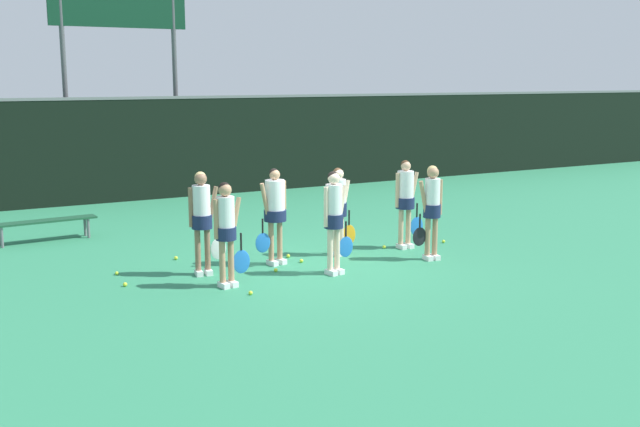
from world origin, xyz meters
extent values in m
plane|color=#2D7F56|center=(0.00, 0.00, 0.00)|extent=(140.00, 140.00, 0.00)
cube|color=black|center=(0.00, 8.91, 1.40)|extent=(60.00, 0.06, 2.79)
cube|color=slate|center=(0.00, 8.91, 2.83)|extent=(60.00, 0.08, 0.08)
cylinder|color=#515156|center=(-2.49, 10.19, 3.14)|extent=(0.14, 0.14, 6.28)
cylinder|color=#515156|center=(0.66, 10.19, 3.14)|extent=(0.14, 0.14, 6.28)
cube|color=#0F3823|center=(-0.92, 10.19, 5.53)|extent=(3.85, 0.12, 1.51)
cube|color=#19472D|center=(-4.06, 4.58, 0.44)|extent=(2.14, 0.52, 0.04)
cylinder|color=slate|center=(-3.21, 4.77, 0.21)|extent=(0.06, 0.06, 0.42)
cylinder|color=slate|center=(-3.19, 4.52, 0.21)|extent=(0.06, 0.06, 0.42)
cylinder|color=slate|center=(-4.92, 4.39, 0.21)|extent=(0.06, 0.06, 0.42)
cylinder|color=tan|center=(-1.91, -0.44, 0.41)|extent=(0.10, 0.10, 0.82)
cylinder|color=tan|center=(-2.07, -0.46, 0.41)|extent=(0.10, 0.10, 0.82)
cube|color=white|center=(-1.90, -0.47, 0.04)|extent=(0.14, 0.25, 0.09)
cube|color=white|center=(-2.06, -0.49, 0.04)|extent=(0.14, 0.25, 0.09)
cylinder|color=#192347|center=(-1.99, -0.45, 0.90)|extent=(0.34, 0.34, 0.21)
cylinder|color=white|center=(-1.99, -0.45, 1.16)|extent=(0.29, 0.29, 0.68)
sphere|color=tan|center=(-1.99, -0.45, 1.61)|extent=(0.21, 0.21, 0.21)
sphere|color=black|center=(-1.99, -0.43, 1.64)|extent=(0.20, 0.20, 0.20)
cylinder|color=tan|center=(-1.80, -0.42, 1.15)|extent=(0.22, 0.10, 0.65)
cylinder|color=tan|center=(-2.16, -0.47, 1.15)|extent=(0.08, 0.08, 0.65)
cylinder|color=black|center=(-1.72, -0.43, 0.73)|extent=(0.03, 0.03, 0.29)
ellipsoid|color=blue|center=(-1.72, -0.43, 0.39)|extent=(0.30, 0.03, 0.40)
cylinder|color=beige|center=(0.03, -0.57, 0.43)|extent=(0.10, 0.10, 0.86)
cylinder|color=beige|center=(-0.13, -0.60, 0.43)|extent=(0.10, 0.10, 0.86)
cube|color=white|center=(0.03, -0.60, 0.04)|extent=(0.15, 0.26, 0.09)
cube|color=white|center=(-0.12, -0.63, 0.04)|extent=(0.15, 0.26, 0.09)
cylinder|color=#192347|center=(-0.05, -0.58, 0.94)|extent=(0.33, 0.33, 0.24)
cylinder|color=white|center=(-0.05, -0.58, 1.22)|extent=(0.29, 0.29, 0.73)
sphere|color=beige|center=(-0.05, -0.58, 1.69)|extent=(0.21, 0.21, 0.21)
sphere|color=black|center=(-0.05, -0.56, 1.71)|extent=(0.19, 0.19, 0.19)
cylinder|color=beige|center=(0.13, -0.55, 1.21)|extent=(0.23, 0.11, 0.69)
cylinder|color=beige|center=(-0.22, -0.62, 1.21)|extent=(0.08, 0.08, 0.69)
cylinder|color=black|center=(0.21, -0.56, 0.78)|extent=(0.03, 0.03, 0.27)
ellipsoid|color=blue|center=(0.21, -0.56, 0.45)|extent=(0.29, 0.03, 0.37)
cylinder|color=tan|center=(2.17, -0.55, 0.42)|extent=(0.10, 0.10, 0.85)
cylinder|color=tan|center=(2.01, -0.53, 0.42)|extent=(0.10, 0.10, 0.85)
cube|color=white|center=(2.16, -0.58, 0.04)|extent=(0.14, 0.25, 0.09)
cube|color=white|center=(2.01, -0.56, 0.04)|extent=(0.14, 0.25, 0.09)
cylinder|color=#192347|center=(2.09, -0.54, 0.93)|extent=(0.33, 0.33, 0.25)
cylinder|color=white|center=(2.09, -0.54, 1.20)|extent=(0.28, 0.28, 0.70)
sphere|color=tan|center=(2.09, -0.54, 1.65)|extent=(0.22, 0.22, 0.22)
sphere|color=#D8B772|center=(2.09, -0.52, 1.68)|extent=(0.20, 0.20, 0.20)
cylinder|color=tan|center=(1.91, -0.52, 1.18)|extent=(0.22, 0.10, 0.66)
cylinder|color=tan|center=(2.26, -0.56, 1.18)|extent=(0.08, 0.08, 0.66)
cylinder|color=black|center=(1.83, -0.53, 0.77)|extent=(0.03, 0.03, 0.26)
ellipsoid|color=black|center=(1.83, -0.53, 0.46)|extent=(0.31, 0.03, 0.35)
cylinder|color=#8C664C|center=(-1.99, 0.45, 0.43)|extent=(0.10, 0.10, 0.86)
cylinder|color=#8C664C|center=(-2.16, 0.47, 0.43)|extent=(0.10, 0.10, 0.86)
cube|color=white|center=(-1.99, 0.42, 0.04)|extent=(0.14, 0.25, 0.09)
cube|color=white|center=(-2.16, 0.44, 0.04)|extent=(0.14, 0.25, 0.09)
cylinder|color=#192347|center=(-2.07, 0.46, 0.94)|extent=(0.36, 0.36, 0.24)
cylinder|color=white|center=(-2.07, 0.46, 1.22)|extent=(0.31, 0.31, 0.72)
sphere|color=#8C664C|center=(-2.07, 0.46, 1.68)|extent=(0.21, 0.21, 0.21)
sphere|color=#D8B772|center=(-2.07, 0.48, 1.71)|extent=(0.20, 0.20, 0.20)
cylinder|color=#8C664C|center=(-1.88, 0.44, 1.21)|extent=(0.22, 0.10, 0.68)
cylinder|color=#8C664C|center=(-2.26, 0.49, 1.21)|extent=(0.08, 0.08, 0.68)
cylinder|color=black|center=(-1.80, 0.41, 0.77)|extent=(0.03, 0.03, 0.28)
ellipsoid|color=silver|center=(-1.80, 0.41, 0.44)|extent=(0.29, 0.03, 0.38)
cylinder|color=tan|center=(-0.55, 0.55, 0.42)|extent=(0.10, 0.10, 0.84)
cylinder|color=tan|center=(-0.74, 0.51, 0.42)|extent=(0.10, 0.10, 0.84)
cube|color=white|center=(-0.54, 0.52, 0.04)|extent=(0.16, 0.26, 0.09)
cube|color=white|center=(-0.73, 0.48, 0.04)|extent=(0.16, 0.26, 0.09)
cylinder|color=#192347|center=(-0.64, 0.53, 0.92)|extent=(0.41, 0.41, 0.20)
cylinder|color=white|center=(-0.64, 0.53, 1.21)|extent=(0.36, 0.36, 0.72)
sphere|color=tan|center=(-0.64, 0.53, 1.66)|extent=(0.19, 0.19, 0.19)
sphere|color=black|center=(-0.65, 0.55, 1.69)|extent=(0.18, 0.18, 0.18)
cylinder|color=tan|center=(-0.86, 0.49, 1.19)|extent=(0.23, 0.12, 0.69)
cylinder|color=tan|center=(-0.44, 0.58, 1.19)|extent=(0.08, 0.08, 0.68)
cylinder|color=black|center=(-0.93, 0.45, 0.76)|extent=(0.03, 0.03, 0.26)
ellipsoid|color=blue|center=(-0.93, 0.45, 0.45)|extent=(0.29, 0.03, 0.36)
cylinder|color=beige|center=(0.80, 0.62, 0.40)|extent=(0.10, 0.10, 0.81)
cylinder|color=beige|center=(0.65, 0.59, 0.40)|extent=(0.10, 0.10, 0.81)
cube|color=white|center=(0.81, 0.59, 0.04)|extent=(0.15, 0.26, 0.09)
cube|color=white|center=(0.66, 0.56, 0.04)|extent=(0.15, 0.26, 0.09)
cylinder|color=#192347|center=(0.73, 0.60, 0.90)|extent=(0.33, 0.33, 0.26)
cylinder|color=white|center=(0.73, 0.60, 1.14)|extent=(0.28, 0.28, 0.67)
sphere|color=beige|center=(0.73, 0.60, 1.58)|extent=(0.20, 0.20, 0.20)
sphere|color=#4C331E|center=(0.72, 0.62, 1.61)|extent=(0.18, 0.18, 0.18)
cylinder|color=beige|center=(0.91, 0.64, 1.13)|extent=(0.22, 0.11, 0.64)
cylinder|color=beige|center=(0.56, 0.57, 1.13)|extent=(0.08, 0.08, 0.64)
cylinder|color=black|center=(0.99, 0.64, 0.71)|extent=(0.03, 0.03, 0.29)
ellipsoid|color=orange|center=(0.99, 0.64, 0.37)|extent=(0.29, 0.03, 0.40)
cylinder|color=tan|center=(2.30, 0.50, 0.42)|extent=(0.10, 0.10, 0.84)
cylinder|color=tan|center=(2.12, 0.49, 0.42)|extent=(0.10, 0.10, 0.84)
cube|color=white|center=(2.30, 0.47, 0.04)|extent=(0.11, 0.24, 0.09)
cube|color=white|center=(2.12, 0.46, 0.04)|extent=(0.11, 0.24, 0.09)
cylinder|color=#192347|center=(2.21, 0.50, 0.92)|extent=(0.38, 0.38, 0.22)
cylinder|color=white|center=(2.21, 0.50, 1.20)|extent=(0.33, 0.33, 0.72)
sphere|color=tan|center=(2.21, 0.50, 1.66)|extent=(0.20, 0.20, 0.20)
sphere|color=#4C331E|center=(2.21, 0.52, 1.69)|extent=(0.18, 0.18, 0.18)
cylinder|color=tan|center=(2.41, 0.50, 1.19)|extent=(0.22, 0.08, 0.68)
cylinder|color=tan|center=(2.01, 0.49, 1.19)|extent=(0.08, 0.08, 0.68)
cylinder|color=black|center=(2.49, 0.48, 0.75)|extent=(0.03, 0.03, 0.28)
ellipsoid|color=blue|center=(2.49, 0.48, 0.42)|extent=(0.31, 0.03, 0.39)
sphere|color=#CCE033|center=(1.82, 0.63, 0.04)|extent=(0.07, 0.07, 0.07)
sphere|color=#CCE033|center=(3.19, 0.48, 0.03)|extent=(0.07, 0.07, 0.07)
sphere|color=#CCE033|center=(-0.18, 0.40, 0.03)|extent=(0.07, 0.07, 0.07)
sphere|color=#CCE033|center=(-3.46, 0.36, 0.04)|extent=(0.07, 0.07, 0.07)
sphere|color=#CCE033|center=(-1.83, 0.93, 0.04)|extent=(0.07, 0.07, 0.07)
sphere|color=#CCE033|center=(-3.41, 1.16, 0.03)|extent=(0.06, 0.06, 0.06)
sphere|color=#CCE033|center=(-0.22, 0.87, 0.04)|extent=(0.07, 0.07, 0.07)
sphere|color=#CCE033|center=(-0.88, 0.02, 0.03)|extent=(0.07, 0.07, 0.07)
sphere|color=#CCE033|center=(-1.84, -1.07, 0.03)|extent=(0.07, 0.07, 0.07)
sphere|color=#CCE033|center=(-2.16, 1.73, 0.04)|extent=(0.07, 0.07, 0.07)
camera|label=1|loc=(-6.34, -11.62, 3.40)|focal=42.00mm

